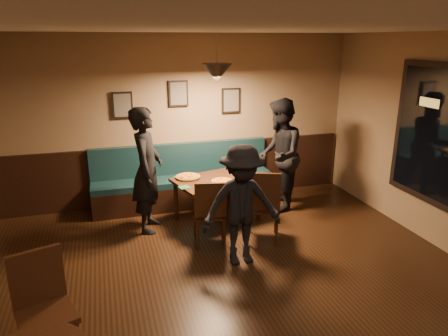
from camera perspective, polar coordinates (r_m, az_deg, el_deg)
name	(u,v)px	position (r m, az deg, el deg)	size (l,w,h in m)	color
floor	(248,323)	(4.40, 3.38, -20.57)	(7.00, 7.00, 0.00)	black
ceiling	(255,26)	(3.47, 4.24, 18.93)	(7.00, 7.00, 0.00)	silver
wall_back	(179,120)	(6.98, -6.25, 6.54)	(6.00, 6.00, 0.00)	#8C704F
wainscot	(181,172)	(7.17, -5.97, -0.58)	(5.88, 0.06, 1.00)	black
booth_bench	(184,177)	(6.92, -5.55, -1.24)	(3.00, 0.60, 1.00)	#0F232D
picture_left	(122,105)	(6.80, -13.84, 8.42)	(0.32, 0.04, 0.42)	black
picture_center	(178,94)	(6.88, -6.32, 10.18)	(0.32, 0.04, 0.42)	black
picture_right	(231,100)	(7.11, 0.95, 9.30)	(0.32, 0.04, 0.42)	black
pendant_lamp	(217,73)	(5.95, -0.99, 13.03)	(0.44, 0.44, 0.25)	black
dining_table	(218,199)	(6.39, -0.90, -4.34)	(1.26, 0.81, 0.68)	black
chair_near_left	(210,211)	(5.62, -1.90, -6.00)	(0.42, 0.42, 0.95)	#311D0D
chair_near_right	(263,204)	(5.75, 5.34, -5.00)	(0.46, 0.46, 1.04)	black
diner_left	(147,170)	(6.00, -10.56, -0.30)	(0.66, 0.44, 1.82)	black
diner_right	(279,156)	(6.69, 7.61, 1.72)	(0.89, 0.69, 1.82)	black
diner_front	(242,205)	(5.05, 2.48, -5.19)	(0.99, 0.57, 1.53)	black
pizza_a	(188,177)	(6.31, -5.00, -1.21)	(0.37, 0.37, 0.04)	gold
pizza_b	(222,181)	(6.10, -0.25, -1.84)	(0.32, 0.32, 0.04)	orange
pizza_c	(241,171)	(6.55, 2.42, -0.44)	(0.36, 0.36, 0.04)	orange
soda_glass	(262,177)	(6.14, 5.20, -1.21)	(0.07, 0.07, 0.15)	black
tabasco_bottle	(254,172)	(6.40, 4.16, -0.59)	(0.03, 0.03, 0.11)	#940405
napkin_a	(180,177)	(6.36, -6.13, -1.28)	(0.14, 0.14, 0.01)	#1F7629
napkin_b	(184,187)	(5.93, -5.49, -2.65)	(0.15, 0.15, 0.01)	#1B6832
cutlery_set	(220,187)	(5.90, -0.55, -2.68)	(0.02, 0.21, 0.00)	silver
cafe_chair_far	(46,313)	(3.97, -23.32, -17.95)	(0.44, 0.44, 1.01)	#321E0D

